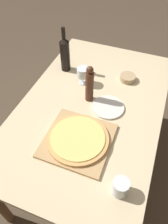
# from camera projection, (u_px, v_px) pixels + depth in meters

# --- Properties ---
(ground_plane) EXTENTS (12.00, 12.00, 0.00)m
(ground_plane) POSITION_uv_depth(u_px,v_px,m) (89.00, 161.00, 2.03)
(ground_plane) COLOR #4C3D2D
(dining_table) EXTENTS (0.92, 1.49, 0.76)m
(dining_table) POSITION_uv_depth(u_px,v_px,m) (91.00, 114.00, 1.53)
(dining_table) COLOR #CCB78E
(dining_table) RESTS_ON ground_plane
(cutting_board) EXTENTS (0.38, 0.38, 0.02)m
(cutting_board) POSITION_uv_depth(u_px,v_px,m) (78.00, 140.00, 1.26)
(cutting_board) COLOR tan
(cutting_board) RESTS_ON dining_table
(pizza) EXTENTS (0.36, 0.36, 0.02)m
(pizza) POSITION_uv_depth(u_px,v_px,m) (78.00, 138.00, 1.25)
(pizza) COLOR tan
(pizza) RESTS_ON cutting_board
(wine_bottle) EXTENTS (0.07, 0.07, 0.34)m
(wine_bottle) POSITION_uv_depth(u_px,v_px,m) (65.00, 54.00, 1.62)
(wine_bottle) COLOR black
(wine_bottle) RESTS_ON dining_table
(pepper_mill) EXTENTS (0.05, 0.05, 0.27)m
(pepper_mill) POSITION_uv_depth(u_px,v_px,m) (90.00, 85.00, 1.41)
(pepper_mill) COLOR #4C2819
(pepper_mill) RESTS_ON dining_table
(wine_glass) EXTENTS (0.09, 0.09, 0.13)m
(wine_glass) POSITION_uv_depth(u_px,v_px,m) (83.00, 73.00, 1.55)
(wine_glass) COLOR silver
(wine_glass) RESTS_ON dining_table
(small_bowl) EXTENTS (0.12, 0.12, 0.04)m
(small_bowl) POSITION_uv_depth(u_px,v_px,m) (128.00, 78.00, 1.62)
(small_bowl) COLOR tan
(small_bowl) RESTS_ON dining_table
(drinking_tumbler) EXTENTS (0.08, 0.08, 0.10)m
(drinking_tumbler) POSITION_uv_depth(u_px,v_px,m) (120.00, 187.00, 1.04)
(drinking_tumbler) COLOR silver
(drinking_tumbler) RESTS_ON dining_table
(dinner_plate) EXTENTS (0.21, 0.21, 0.01)m
(dinner_plate) POSITION_uv_depth(u_px,v_px,m) (108.00, 107.00, 1.44)
(dinner_plate) COLOR silver
(dinner_plate) RESTS_ON dining_table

